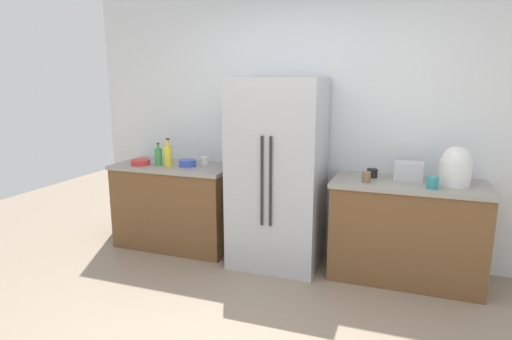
{
  "coord_description": "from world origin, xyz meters",
  "views": [
    {
      "loc": [
        0.89,
        -2.3,
        1.76
      ],
      "look_at": [
        -0.09,
        0.45,
        1.14
      ],
      "focal_mm": 29.49,
      "sensor_mm": 36.0,
      "label": 1
    }
  ],
  "objects_px": {
    "bowl_a": "(141,162)",
    "toaster": "(408,171)",
    "cup_c": "(366,177)",
    "bowl_b": "(188,163)",
    "refrigerator": "(278,173)",
    "cup_b": "(205,160)",
    "cup_d": "(432,182)",
    "rice_cooker": "(456,167)",
    "bottle_a": "(158,156)",
    "bottle_b": "(168,155)",
    "cup_a": "(372,173)"
  },
  "relations": [
    {
      "from": "bowl_a",
      "to": "toaster",
      "type": "bearing_deg",
      "value": 4.52
    },
    {
      "from": "toaster",
      "to": "cup_c",
      "type": "bearing_deg",
      "value": -146.77
    },
    {
      "from": "cup_c",
      "to": "bowl_b",
      "type": "relative_size",
      "value": 0.54
    },
    {
      "from": "cup_c",
      "to": "refrigerator",
      "type": "bearing_deg",
      "value": 173.93
    },
    {
      "from": "cup_b",
      "to": "cup_d",
      "type": "relative_size",
      "value": 0.87
    },
    {
      "from": "rice_cooker",
      "to": "cup_c",
      "type": "height_order",
      "value": "rice_cooker"
    },
    {
      "from": "bottle_a",
      "to": "bottle_b",
      "type": "height_order",
      "value": "bottle_b"
    },
    {
      "from": "bottle_a",
      "to": "bowl_a",
      "type": "bearing_deg",
      "value": -164.61
    },
    {
      "from": "refrigerator",
      "to": "rice_cooker",
      "type": "bearing_deg",
      "value": 2.47
    },
    {
      "from": "bowl_b",
      "to": "bottle_a",
      "type": "bearing_deg",
      "value": -172.27
    },
    {
      "from": "toaster",
      "to": "bottle_a",
      "type": "bearing_deg",
      "value": -176.33
    },
    {
      "from": "bottle_b",
      "to": "bowl_a",
      "type": "bearing_deg",
      "value": -175.89
    },
    {
      "from": "refrigerator",
      "to": "bottle_a",
      "type": "xyz_separation_m",
      "value": [
        -1.3,
        -0.02,
        0.09
      ]
    },
    {
      "from": "bottle_a",
      "to": "cup_d",
      "type": "bearing_deg",
      "value": -1.97
    },
    {
      "from": "bowl_a",
      "to": "bottle_a",
      "type": "bearing_deg",
      "value": 15.39
    },
    {
      "from": "rice_cooker",
      "to": "cup_a",
      "type": "distance_m",
      "value": 0.69
    },
    {
      "from": "bottle_a",
      "to": "cup_c",
      "type": "distance_m",
      "value": 2.13
    },
    {
      "from": "toaster",
      "to": "rice_cooker",
      "type": "xyz_separation_m",
      "value": [
        0.37,
        -0.07,
        0.08
      ]
    },
    {
      "from": "refrigerator",
      "to": "cup_c",
      "type": "xyz_separation_m",
      "value": [
        0.83,
        -0.09,
        0.05
      ]
    },
    {
      "from": "rice_cooker",
      "to": "cup_d",
      "type": "relative_size",
      "value": 3.3
    },
    {
      "from": "cup_b",
      "to": "cup_d",
      "type": "bearing_deg",
      "value": -7.34
    },
    {
      "from": "cup_a",
      "to": "cup_c",
      "type": "height_order",
      "value": "cup_c"
    },
    {
      "from": "bottle_a",
      "to": "cup_d",
      "type": "xyz_separation_m",
      "value": [
        2.66,
        -0.09,
        -0.04
      ]
    },
    {
      "from": "toaster",
      "to": "bottle_a",
      "type": "relative_size",
      "value": 1.04
    },
    {
      "from": "toaster",
      "to": "cup_c",
      "type": "height_order",
      "value": "toaster"
    },
    {
      "from": "toaster",
      "to": "bowl_b",
      "type": "relative_size",
      "value": 1.39
    },
    {
      "from": "toaster",
      "to": "rice_cooker",
      "type": "relative_size",
      "value": 0.74
    },
    {
      "from": "cup_b",
      "to": "bottle_b",
      "type": "bearing_deg",
      "value": -143.9
    },
    {
      "from": "bottle_b",
      "to": "bottle_a",
      "type": "bearing_deg",
      "value": 168.0
    },
    {
      "from": "cup_d",
      "to": "bottle_a",
      "type": "bearing_deg",
      "value": 178.03
    },
    {
      "from": "refrigerator",
      "to": "rice_cooker",
      "type": "xyz_separation_m",
      "value": [
        1.54,
        0.07,
        0.16
      ]
    },
    {
      "from": "toaster",
      "to": "bowl_a",
      "type": "height_order",
      "value": "toaster"
    },
    {
      "from": "cup_b",
      "to": "bowl_a",
      "type": "bearing_deg",
      "value": -158.63
    },
    {
      "from": "cup_c",
      "to": "cup_a",
      "type": "bearing_deg",
      "value": 81.71
    },
    {
      "from": "rice_cooker",
      "to": "bottle_b",
      "type": "relative_size",
      "value": 1.14
    },
    {
      "from": "cup_d",
      "to": "bowl_a",
      "type": "xyz_separation_m",
      "value": [
        -2.84,
        0.04,
        -0.02
      ]
    },
    {
      "from": "bottle_a",
      "to": "cup_b",
      "type": "xyz_separation_m",
      "value": [
        0.44,
        0.19,
        -0.05
      ]
    },
    {
      "from": "cup_a",
      "to": "cup_b",
      "type": "distance_m",
      "value": 1.72
    },
    {
      "from": "bowl_a",
      "to": "bowl_b",
      "type": "distance_m",
      "value": 0.51
    },
    {
      "from": "cup_b",
      "to": "bowl_a",
      "type": "relative_size",
      "value": 0.44
    },
    {
      "from": "refrigerator",
      "to": "bottle_a",
      "type": "relative_size",
      "value": 7.59
    },
    {
      "from": "rice_cooker",
      "to": "cup_b",
      "type": "height_order",
      "value": "rice_cooker"
    },
    {
      "from": "refrigerator",
      "to": "cup_d",
      "type": "height_order",
      "value": "refrigerator"
    },
    {
      "from": "cup_d",
      "to": "bowl_a",
      "type": "height_order",
      "value": "cup_d"
    },
    {
      "from": "bottle_b",
      "to": "cup_c",
      "type": "bearing_deg",
      "value": -1.06
    },
    {
      "from": "cup_b",
      "to": "rice_cooker",
      "type": "bearing_deg",
      "value": -2.51
    },
    {
      "from": "cup_a",
      "to": "cup_b",
      "type": "height_order",
      "value": "cup_b"
    },
    {
      "from": "cup_d",
      "to": "cup_c",
      "type": "bearing_deg",
      "value": 177.21
    },
    {
      "from": "rice_cooker",
      "to": "bowl_b",
      "type": "distance_m",
      "value": 2.52
    },
    {
      "from": "toaster",
      "to": "bowl_a",
      "type": "bearing_deg",
      "value": -175.48
    }
  ]
}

